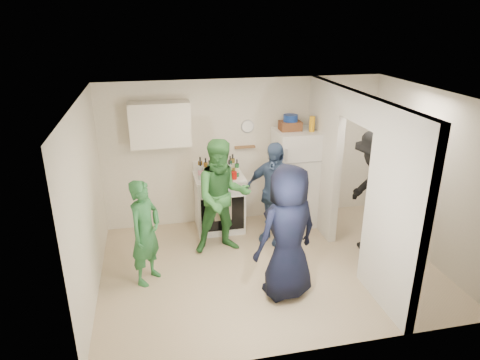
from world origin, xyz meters
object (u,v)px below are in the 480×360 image
Objects in this scene: blue_bowl at (291,118)px; yellow_cup_stack_top at (312,124)px; fridge at (294,178)px; person_denim at (274,193)px; person_green_center at (223,197)px; stove at (219,202)px; wicker_basket at (290,126)px; person_nook at (374,194)px; person_navy at (288,233)px; person_green_left at (145,232)px.

yellow_cup_stack_top is (0.32, -0.15, -0.08)m from blue_bowl.
fridge is 6.69× the size of yellow_cup_stack_top.
fridge is 0.78m from person_denim.
stove is at bearing 83.30° from person_green_center.
fridge is 6.97× the size of blue_bowl.
stove is 1.75m from wicker_basket.
person_nook is (0.92, -1.25, -0.78)m from wicker_basket.
person_navy is at bearing -108.18° from wicker_basket.
yellow_cup_stack_top is 0.17× the size of person_green_left.
person_green_left is 3.36m from person_nook.
person_denim is at bearing -37.23° from stove.
blue_bowl is (-0.10, 0.05, 1.04)m from fridge.
yellow_cup_stack_top is 3.18m from person_green_left.
blue_bowl reaches higher than wicker_basket.
stove is 2.13m from person_navy.
person_green_center is (-1.28, -0.74, -0.85)m from wicker_basket.
wicker_basket is 1.40× the size of yellow_cup_stack_top.
wicker_basket reaches higher than fridge.
yellow_cup_stack_top is at bearing -136.43° from person_navy.
stove is 2.02m from yellow_cup_stack_top.
person_green_left is at bearing -152.96° from fridge.
person_nook is at bearing -61.35° from yellow_cup_stack_top.
stove is 0.58× the size of fridge.
person_nook reaches higher than blue_bowl.
stove is 0.50× the size of person_nook.
person_denim reaches higher than stove.
person_green_left is 0.83× the size of person_navy.
stove is at bearing -93.59° from person_navy.
wicker_basket is 0.18× the size of person_nook.
person_nook reaches higher than person_green_left.
person_nook is (0.60, -1.10, -0.83)m from yellow_cup_stack_top.
person_nook is at bearing 18.27° from person_denim.
person_green_left is at bearing -40.13° from person_navy.
person_nook reaches higher than person_green_center.
stove is 0.58× the size of person_denim.
person_navy reaches higher than person_denim.
person_green_center is (-1.38, -0.69, 0.06)m from fridge.
yellow_cup_stack_top is 0.14× the size of person_green_center.
blue_bowl is 0.36m from yellow_cup_stack_top.
yellow_cup_stack_top is (0.32, -0.15, 0.05)m from wicker_basket.
person_denim is 0.93× the size of person_navy.
person_navy is (-0.77, -1.98, 0.06)m from fridge.
blue_bowl is at bearing 97.96° from person_denim.
person_nook reaches higher than fridge.
person_green_center is at bearing -153.29° from fridge.
person_green_center is at bearing -149.81° from wicker_basket.
person_green_center is 1.07× the size of person_denim.
fridge is 1.46m from person_nook.
fridge is at bearing 155.56° from yellow_cup_stack_top.
wicker_basket is 2.30m from person_navy.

